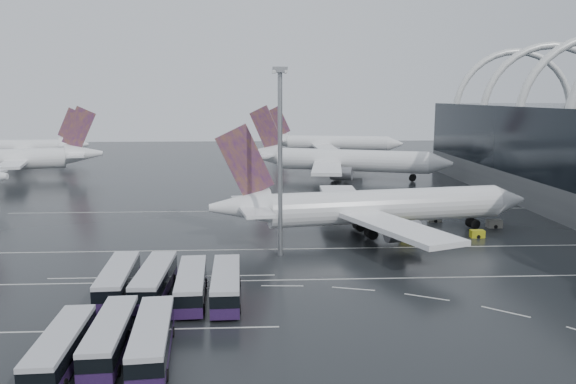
{
  "coord_description": "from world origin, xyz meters",
  "views": [
    {
      "loc": [
        -11.75,
        -67.57,
        22.23
      ],
      "look_at": [
        -7.26,
        20.72,
        7.0
      ],
      "focal_mm": 35.0,
      "sensor_mm": 36.0,
      "label": 1
    }
  ],
  "objects_px": {
    "jet_remote_far": "(29,148)",
    "bus_row_near_b": "(154,280)",
    "bus_row_near_c": "(191,284)",
    "bus_row_near_d": "(226,284)",
    "gse_cart_belly_c": "(407,234)",
    "floodlight_mast": "(280,139)",
    "bus_row_near_a": "(118,280)",
    "gse_cart_belly_a": "(477,234)",
    "jet_remote_mid": "(21,159)",
    "bus_row_far_c": "(152,339)",
    "gse_cart_belly_b": "(435,218)",
    "bus_row_far_b": "(110,336)",
    "gse_cart_belly_e": "(390,216)",
    "airliner_gate_b": "(341,161)",
    "airliner_gate_c": "(330,143)",
    "bus_row_far_a": "(61,348)",
    "airliner_main": "(371,208)",
    "gse_cart_belly_d": "(494,224)"
  },
  "relations": [
    {
      "from": "bus_row_near_c",
      "to": "bus_row_near_d",
      "type": "xyz_separation_m",
      "value": [
        3.82,
        -0.22,
        0.03
      ]
    },
    {
      "from": "bus_row_far_b",
      "to": "gse_cart_belly_d",
      "type": "bearing_deg",
      "value": -52.6
    },
    {
      "from": "bus_row_near_d",
      "to": "gse_cart_belly_d",
      "type": "xyz_separation_m",
      "value": [
        43.71,
        32.18,
        -1.13
      ]
    },
    {
      "from": "airliner_gate_c",
      "to": "bus_row_far_b",
      "type": "bearing_deg",
      "value": -92.39
    },
    {
      "from": "bus_row_near_d",
      "to": "bus_row_far_c",
      "type": "distance_m",
      "value": 14.82
    },
    {
      "from": "bus_row_near_b",
      "to": "gse_cart_belly_a",
      "type": "xyz_separation_m",
      "value": [
        46.31,
        23.99,
        -1.22
      ]
    },
    {
      "from": "airliner_main",
      "to": "gse_cart_belly_a",
      "type": "relative_size",
      "value": 24.72
    },
    {
      "from": "gse_cart_belly_a",
      "to": "jet_remote_mid",
      "type": "bearing_deg",
      "value": 144.33
    },
    {
      "from": "airliner_gate_c",
      "to": "bus_row_near_b",
      "type": "height_order",
      "value": "airliner_gate_c"
    },
    {
      "from": "bus_row_near_a",
      "to": "gse_cart_belly_c",
      "type": "bearing_deg",
      "value": -62.13
    },
    {
      "from": "airliner_main",
      "to": "bus_row_near_b",
      "type": "xyz_separation_m",
      "value": [
        -29.63,
        -26.33,
        -2.73
      ]
    },
    {
      "from": "bus_row_near_c",
      "to": "floodlight_mast",
      "type": "height_order",
      "value": "floodlight_mast"
    },
    {
      "from": "jet_remote_mid",
      "to": "floodlight_mast",
      "type": "xyz_separation_m",
      "value": [
        68.2,
        -80.13,
        11.33
      ]
    },
    {
      "from": "bus_row_near_b",
      "to": "bus_row_near_d",
      "type": "xyz_separation_m",
      "value": [
        8.1,
        -1.67,
        -0.02
      ]
    },
    {
      "from": "jet_remote_mid",
      "to": "gse_cart_belly_b",
      "type": "bearing_deg",
      "value": 133.59
    },
    {
      "from": "airliner_gate_b",
      "to": "bus_row_near_d",
      "type": "height_order",
      "value": "airliner_gate_b"
    },
    {
      "from": "bus_row_far_a",
      "to": "bus_row_far_b",
      "type": "bearing_deg",
      "value": -61.78
    },
    {
      "from": "gse_cart_belly_b",
      "to": "gse_cart_belly_c",
      "type": "relative_size",
      "value": 1.01
    },
    {
      "from": "jet_remote_far",
      "to": "bus_row_near_c",
      "type": "distance_m",
      "value": 153.53
    },
    {
      "from": "floodlight_mast",
      "to": "gse_cart_belly_c",
      "type": "relative_size",
      "value": 11.52
    },
    {
      "from": "bus_row_near_a",
      "to": "bus_row_near_c",
      "type": "relative_size",
      "value": 1.03
    },
    {
      "from": "bus_row_near_a",
      "to": "gse_cart_belly_b",
      "type": "relative_size",
      "value": 5.95
    },
    {
      "from": "airliner_gate_c",
      "to": "bus_row_near_c",
      "type": "distance_m",
      "value": 152.15
    },
    {
      "from": "bus_row_near_b",
      "to": "jet_remote_far",
      "type": "bearing_deg",
      "value": 26.98
    },
    {
      "from": "bus_row_near_d",
      "to": "gse_cart_belly_c",
      "type": "distance_m",
      "value": 37.58
    },
    {
      "from": "airliner_gate_b",
      "to": "bus_row_near_c",
      "type": "relative_size",
      "value": 4.19
    },
    {
      "from": "airliner_gate_b",
      "to": "bus_row_near_c",
      "type": "height_order",
      "value": "airliner_gate_b"
    },
    {
      "from": "floodlight_mast",
      "to": "gse_cart_belly_e",
      "type": "xyz_separation_m",
      "value": [
        20.79,
        22.09,
        -15.77
      ]
    },
    {
      "from": "airliner_gate_c",
      "to": "bus_row_far_a",
      "type": "relative_size",
      "value": 4.15
    },
    {
      "from": "jet_remote_far",
      "to": "bus_row_far_c",
      "type": "height_order",
      "value": "jet_remote_far"
    },
    {
      "from": "bus_row_near_c",
      "to": "gse_cart_belly_c",
      "type": "distance_m",
      "value": 40.27
    },
    {
      "from": "airliner_main",
      "to": "bus_row_far_c",
      "type": "height_order",
      "value": "airliner_main"
    },
    {
      "from": "airliner_main",
      "to": "bus_row_near_b",
      "type": "distance_m",
      "value": 39.74
    },
    {
      "from": "bus_row_near_d",
      "to": "bus_row_far_c",
      "type": "relative_size",
      "value": 1.01
    },
    {
      "from": "jet_remote_mid",
      "to": "gse_cart_belly_a",
      "type": "xyz_separation_m",
      "value": [
        99.8,
        -71.64,
        -4.43
      ]
    },
    {
      "from": "airliner_main",
      "to": "airliner_gate_c",
      "type": "bearing_deg",
      "value": 75.97
    },
    {
      "from": "bus_row_far_a",
      "to": "bus_row_far_c",
      "type": "bearing_deg",
      "value": -83.42
    },
    {
      "from": "jet_remote_far",
      "to": "gse_cart_belly_e",
      "type": "height_order",
      "value": "jet_remote_far"
    },
    {
      "from": "gse_cart_belly_c",
      "to": "gse_cart_belly_d",
      "type": "height_order",
      "value": "gse_cart_belly_d"
    },
    {
      "from": "bus_row_far_b",
      "to": "gse_cart_belly_e",
      "type": "height_order",
      "value": "bus_row_far_b"
    },
    {
      "from": "airliner_gate_b",
      "to": "bus_row_near_a",
      "type": "distance_m",
      "value": 95.88
    },
    {
      "from": "gse_cart_belly_c",
      "to": "floodlight_mast",
      "type": "bearing_deg",
      "value": -156.38
    },
    {
      "from": "bus_row_near_a",
      "to": "gse_cart_belly_e",
      "type": "distance_m",
      "value": 54.39
    },
    {
      "from": "gse_cart_belly_a",
      "to": "gse_cart_belly_e",
      "type": "xyz_separation_m",
      "value": [
        -10.8,
        13.6,
        -0.01
      ]
    },
    {
      "from": "jet_remote_far",
      "to": "bus_row_near_b",
      "type": "bearing_deg",
      "value": 115.36
    },
    {
      "from": "gse_cart_belly_d",
      "to": "bus_row_near_c",
      "type": "bearing_deg",
      "value": -146.08
    },
    {
      "from": "jet_remote_far",
      "to": "gse_cart_belly_a",
      "type": "xyz_separation_m",
      "value": [
        113.24,
        -110.54,
        -4.13
      ]
    },
    {
      "from": "bus_row_far_a",
      "to": "gse_cart_belly_a",
      "type": "relative_size",
      "value": 5.77
    },
    {
      "from": "jet_remote_mid",
      "to": "bus_row_far_b",
      "type": "height_order",
      "value": "jet_remote_mid"
    },
    {
      "from": "bus_row_near_c",
      "to": "gse_cart_belly_c",
      "type": "height_order",
      "value": "bus_row_near_c"
    }
  ]
}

